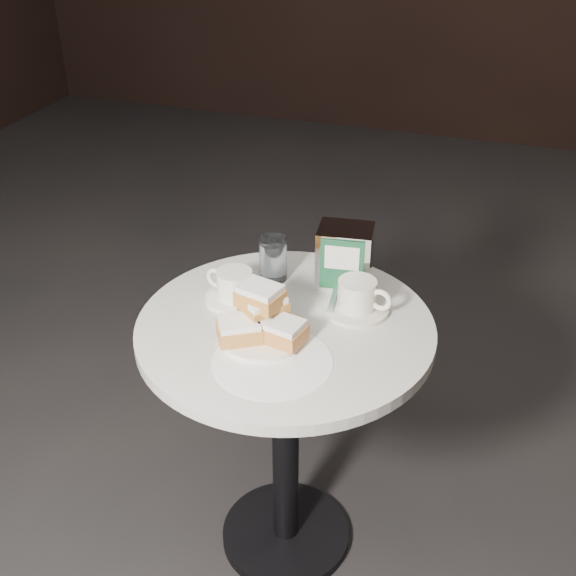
{
  "coord_description": "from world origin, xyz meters",
  "views": [
    {
      "loc": [
        0.45,
        -1.31,
        1.7
      ],
      "look_at": [
        0.0,
        0.02,
        0.83
      ],
      "focal_mm": 45.0,
      "sensor_mm": 36.0,
      "label": 1
    }
  ],
  "objects_px": {
    "coffee_cup_left": "(235,287)",
    "water_glass_right": "(345,261)",
    "beignet_plate": "(261,321)",
    "water_glass_left": "(273,259)",
    "cafe_table": "(285,389)",
    "napkin_dispenser": "(345,256)",
    "coffee_cup_right": "(357,298)"
  },
  "relations": [
    {
      "from": "coffee_cup_right",
      "to": "napkin_dispenser",
      "type": "bearing_deg",
      "value": 127.54
    },
    {
      "from": "coffee_cup_right",
      "to": "beignet_plate",
      "type": "bearing_deg",
      "value": -126.42
    },
    {
      "from": "coffee_cup_left",
      "to": "water_glass_right",
      "type": "distance_m",
      "value": 0.3
    },
    {
      "from": "coffee_cup_right",
      "to": "napkin_dispenser",
      "type": "distance_m",
      "value": 0.13
    },
    {
      "from": "cafe_table",
      "to": "beignet_plate",
      "type": "height_order",
      "value": "beignet_plate"
    },
    {
      "from": "water_glass_left",
      "to": "water_glass_right",
      "type": "bearing_deg",
      "value": 19.83
    },
    {
      "from": "beignet_plate",
      "to": "coffee_cup_left",
      "type": "distance_m",
      "value": 0.18
    },
    {
      "from": "napkin_dispenser",
      "to": "beignet_plate",
      "type": "bearing_deg",
      "value": -118.74
    },
    {
      "from": "cafe_table",
      "to": "coffee_cup_right",
      "type": "bearing_deg",
      "value": 35.95
    },
    {
      "from": "coffee_cup_left",
      "to": "napkin_dispenser",
      "type": "bearing_deg",
      "value": 44.77
    },
    {
      "from": "cafe_table",
      "to": "water_glass_right",
      "type": "height_order",
      "value": "water_glass_right"
    },
    {
      "from": "water_glass_right",
      "to": "water_glass_left",
      "type": "bearing_deg",
      "value": -160.17
    },
    {
      "from": "coffee_cup_left",
      "to": "beignet_plate",
      "type": "bearing_deg",
      "value": -37.19
    },
    {
      "from": "beignet_plate",
      "to": "water_glass_left",
      "type": "relative_size",
      "value": 2.0
    },
    {
      "from": "beignet_plate",
      "to": "napkin_dispenser",
      "type": "bearing_deg",
      "value": 68.53
    },
    {
      "from": "coffee_cup_left",
      "to": "water_glass_left",
      "type": "bearing_deg",
      "value": 76.75
    },
    {
      "from": "coffee_cup_left",
      "to": "water_glass_right",
      "type": "height_order",
      "value": "water_glass_right"
    },
    {
      "from": "water_glass_left",
      "to": "coffee_cup_right",
      "type": "bearing_deg",
      "value": -18.29
    },
    {
      "from": "cafe_table",
      "to": "napkin_dispenser",
      "type": "height_order",
      "value": "napkin_dispenser"
    },
    {
      "from": "water_glass_left",
      "to": "napkin_dispenser",
      "type": "relative_size",
      "value": 0.73
    },
    {
      "from": "cafe_table",
      "to": "napkin_dispenser",
      "type": "distance_m",
      "value": 0.36
    },
    {
      "from": "water_glass_right",
      "to": "napkin_dispenser",
      "type": "distance_m",
      "value": 0.04
    },
    {
      "from": "cafe_table",
      "to": "water_glass_left",
      "type": "bearing_deg",
      "value": 117.25
    },
    {
      "from": "coffee_cup_left",
      "to": "water_glass_left",
      "type": "xyz_separation_m",
      "value": [
        0.06,
        0.12,
        0.02
      ]
    },
    {
      "from": "cafe_table",
      "to": "water_glass_right",
      "type": "xyz_separation_m",
      "value": [
        0.08,
        0.25,
        0.25
      ]
    },
    {
      "from": "coffee_cup_right",
      "to": "coffee_cup_left",
      "type": "bearing_deg",
      "value": -163.23
    },
    {
      "from": "coffee_cup_left",
      "to": "water_glass_right",
      "type": "relative_size",
      "value": 1.74
    },
    {
      "from": "beignet_plate",
      "to": "coffee_cup_right",
      "type": "xyz_separation_m",
      "value": [
        0.18,
        0.18,
        -0.01
      ]
    },
    {
      "from": "cafe_table",
      "to": "napkin_dispenser",
      "type": "xyz_separation_m",
      "value": [
        0.08,
        0.22,
        0.28
      ]
    },
    {
      "from": "cafe_table",
      "to": "coffee_cup_left",
      "type": "relative_size",
      "value": 4.24
    },
    {
      "from": "cafe_table",
      "to": "napkin_dispenser",
      "type": "bearing_deg",
      "value": 69.13
    },
    {
      "from": "coffee_cup_right",
      "to": "water_glass_right",
      "type": "bearing_deg",
      "value": 123.66
    }
  ]
}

